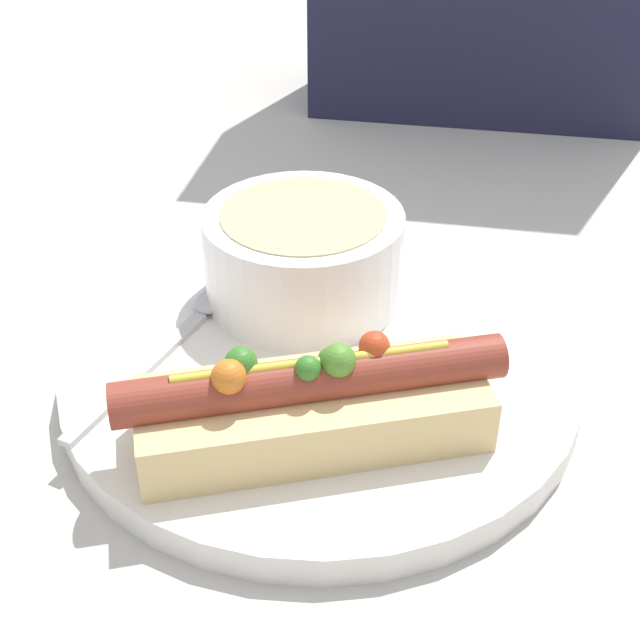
# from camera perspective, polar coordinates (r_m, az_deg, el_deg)

# --- Properties ---
(ground_plane) EXTENTS (4.00, 4.00, 0.00)m
(ground_plane) POSITION_cam_1_polar(r_m,az_deg,el_deg) (0.53, 0.00, -4.02)
(ground_plane) COLOR #BCB7AD
(dinner_plate) EXTENTS (0.30, 0.30, 0.02)m
(dinner_plate) POSITION_cam_1_polar(r_m,az_deg,el_deg) (0.52, 0.00, -3.25)
(dinner_plate) COLOR white
(dinner_plate) RESTS_ON ground_plane
(hot_dog) EXTENTS (0.19, 0.12, 0.06)m
(hot_dog) POSITION_cam_1_polar(r_m,az_deg,el_deg) (0.45, -0.54, -5.36)
(hot_dog) COLOR #E5C17F
(hot_dog) RESTS_ON dinner_plate
(soup_bowl) EXTENTS (0.12, 0.12, 0.06)m
(soup_bowl) POSITION_cam_1_polar(r_m,az_deg,el_deg) (0.55, -1.05, 4.35)
(soup_bowl) COLOR white
(soup_bowl) RESTS_ON dinner_plate
(spoon) EXTENTS (0.06, 0.16, 0.01)m
(spoon) POSITION_cam_1_polar(r_m,az_deg,el_deg) (0.54, -8.29, -0.22)
(spoon) COLOR #B7B7BC
(spoon) RESTS_ON dinner_plate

